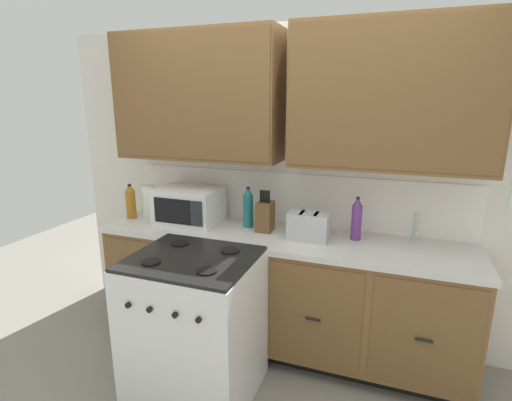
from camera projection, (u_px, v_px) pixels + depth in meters
name	position (u px, v px, depth m)	size (l,w,h in m)	color
ground_plane	(265.00, 370.00, 2.78)	(8.00, 8.00, 0.00)	gray
wall_unit	(289.00, 132.00, 2.83)	(3.86, 0.40, 2.40)	white
counter_run	(278.00, 291.00, 2.93)	(2.69, 0.64, 0.91)	black
stove_range	(195.00, 326.00, 2.48)	(0.76, 0.68, 0.95)	white
microwave	(189.00, 206.00, 3.07)	(0.48, 0.37, 0.28)	white
toaster	(309.00, 226.00, 2.72)	(0.28, 0.18, 0.19)	#B7B7BC
knife_block	(265.00, 216.00, 2.89)	(0.11, 0.14, 0.31)	brown
sink_faucet	(415.00, 227.00, 2.69)	(0.02, 0.02, 0.20)	#B2B5BA
paper_towel_roll	(149.00, 201.00, 3.25)	(0.12, 0.12, 0.26)	white
bottle_teal	(248.00, 207.00, 2.98)	(0.08, 0.08, 0.31)	#1E707A
bottle_violet	(357.00, 219.00, 2.70)	(0.07, 0.07, 0.31)	#663384
bottle_amber	(131.00, 202.00, 3.20)	(0.08, 0.08, 0.28)	#9E6619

